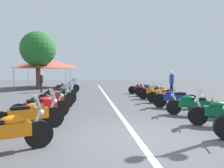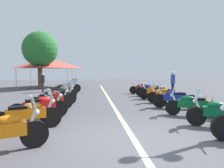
% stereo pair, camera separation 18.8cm
% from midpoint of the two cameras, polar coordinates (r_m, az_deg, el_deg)
% --- Properties ---
extents(ground_plane, '(80.00, 80.00, 0.00)m').
position_cam_midpoint_polar(ground_plane, '(5.60, 6.91, -14.68)').
color(ground_plane, '#4C4C51').
extents(lane_centre_stripe, '(28.68, 0.16, 0.01)m').
position_cam_midpoint_polar(lane_centre_stripe, '(11.96, 0.12, -4.91)').
color(lane_centre_stripe, beige).
rests_on(lane_centre_stripe, ground_plane).
extents(motorcycle_left_row_0, '(1.04, 1.95, 1.20)m').
position_cam_midpoint_polar(motorcycle_left_row_0, '(5.10, -27.12, -11.44)').
color(motorcycle_left_row_0, black).
rests_on(motorcycle_left_row_0, ground_plane).
extents(motorcycle_left_row_1, '(1.06, 1.96, 1.21)m').
position_cam_midpoint_polar(motorcycle_left_row_1, '(6.68, -21.29, -7.77)').
color(motorcycle_left_row_1, black).
rests_on(motorcycle_left_row_1, ground_plane).
extents(motorcycle_left_row_2, '(1.16, 1.95, 1.00)m').
position_cam_midpoint_polar(motorcycle_left_row_2, '(8.07, -18.33, -5.86)').
color(motorcycle_left_row_2, black).
rests_on(motorcycle_left_row_2, ground_plane).
extents(motorcycle_left_row_3, '(1.25, 1.82, 1.22)m').
position_cam_midpoint_polar(motorcycle_left_row_3, '(9.73, -15.45, -4.17)').
color(motorcycle_left_row_3, black).
rests_on(motorcycle_left_row_3, ground_plane).
extents(motorcycle_left_row_4, '(1.26, 1.87, 1.20)m').
position_cam_midpoint_polar(motorcycle_left_row_4, '(11.12, -13.97, -3.24)').
color(motorcycle_left_row_4, black).
rests_on(motorcycle_left_row_4, ground_plane).
extents(motorcycle_left_row_5, '(1.37, 1.82, 1.20)m').
position_cam_midpoint_polar(motorcycle_left_row_5, '(12.86, -13.18, -2.35)').
color(motorcycle_left_row_5, black).
rests_on(motorcycle_left_row_5, ground_plane).
extents(motorcycle_left_row_6, '(1.39, 1.75, 1.00)m').
position_cam_midpoint_polar(motorcycle_left_row_6, '(14.28, -12.90, -1.79)').
color(motorcycle_left_row_6, black).
rests_on(motorcycle_left_row_6, ground_plane).
extents(motorcycle_left_row_7, '(1.33, 1.79, 1.21)m').
position_cam_midpoint_polar(motorcycle_left_row_7, '(15.89, -11.91, -1.21)').
color(motorcycle_left_row_7, black).
rests_on(motorcycle_left_row_7, ground_plane).
extents(motorcycle_left_row_8, '(1.13, 1.88, 1.23)m').
position_cam_midpoint_polar(motorcycle_left_row_8, '(17.43, -11.23, -0.77)').
color(motorcycle_left_row_8, black).
rests_on(motorcycle_left_row_8, ground_plane).
extents(motorcycle_right_row_1, '(0.94, 2.08, 1.19)m').
position_cam_midpoint_polar(motorcycle_right_row_1, '(7.49, 28.11, -6.82)').
color(motorcycle_right_row_1, black).
rests_on(motorcycle_right_row_1, ground_plane).
extents(motorcycle_right_row_2, '(1.03, 1.92, 1.19)m').
position_cam_midpoint_polar(motorcycle_right_row_2, '(8.81, 21.25, -5.17)').
color(motorcycle_right_row_2, black).
rests_on(motorcycle_right_row_2, ground_plane).
extents(motorcycle_right_row_3, '(0.99, 2.00, 1.22)m').
position_cam_midpoint_polar(motorcycle_right_row_3, '(10.33, 17.12, -3.74)').
color(motorcycle_right_row_3, black).
rests_on(motorcycle_right_row_3, ground_plane).
extents(motorcycle_right_row_4, '(0.84, 2.09, 1.20)m').
position_cam_midpoint_polar(motorcycle_right_row_4, '(11.91, 14.91, -2.84)').
color(motorcycle_right_row_4, black).
rests_on(motorcycle_right_row_4, ground_plane).
extents(motorcycle_right_row_5, '(0.92, 2.03, 1.02)m').
position_cam_midpoint_polar(motorcycle_right_row_5, '(13.27, 12.09, -2.13)').
color(motorcycle_right_row_5, black).
rests_on(motorcycle_right_row_5, ground_plane).
extents(motorcycle_right_row_6, '(0.89, 2.11, 1.01)m').
position_cam_midpoint_polar(motorcycle_right_row_6, '(14.77, 10.85, -1.58)').
color(motorcycle_right_row_6, black).
rests_on(motorcycle_right_row_6, ground_plane).
extents(motorcycle_right_row_7, '(0.88, 2.10, 0.98)m').
position_cam_midpoint_polar(motorcycle_right_row_7, '(16.40, 8.73, -1.12)').
color(motorcycle_right_row_7, black).
rests_on(motorcycle_right_row_7, ground_plane).
extents(traffic_cone_0, '(0.36, 0.36, 0.61)m').
position_cam_midpoint_polar(traffic_cone_0, '(10.85, 24.46, -4.54)').
color(traffic_cone_0, orange).
rests_on(traffic_cone_0, ground_plane).
extents(traffic_cone_1, '(0.36, 0.36, 0.61)m').
position_cam_midpoint_polar(traffic_cone_1, '(10.42, 26.02, -4.90)').
color(traffic_cone_1, orange).
rests_on(traffic_cone_1, ground_plane).
extents(bystander_0, '(0.52, 0.32, 1.61)m').
position_cam_midpoint_polar(bystander_0, '(18.26, -17.97, 0.77)').
color(bystander_0, '#1E2338').
rests_on(bystander_0, ground_plane).
extents(bystander_1, '(0.53, 0.32, 1.74)m').
position_cam_midpoint_polar(bystander_1, '(15.58, 16.52, 0.66)').
color(bystander_1, '#1E2338').
rests_on(bystander_1, ground_plane).
extents(roadside_tree_0, '(3.02, 3.02, 5.42)m').
position_cam_midpoint_polar(roadside_tree_0, '(22.20, -18.94, 8.80)').
color(roadside_tree_0, brown).
rests_on(roadside_tree_0, ground_plane).
extents(roadside_tree_1, '(3.37, 3.37, 5.58)m').
position_cam_midpoint_polar(roadside_tree_1, '(21.63, -18.65, 8.93)').
color(roadside_tree_1, brown).
rests_on(roadside_tree_1, ground_plane).
extents(event_tent, '(5.45, 5.45, 3.20)m').
position_cam_midpoint_polar(event_tent, '(24.00, -16.98, 5.47)').
color(event_tent, '#E54C3F').
rests_on(event_tent, ground_plane).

